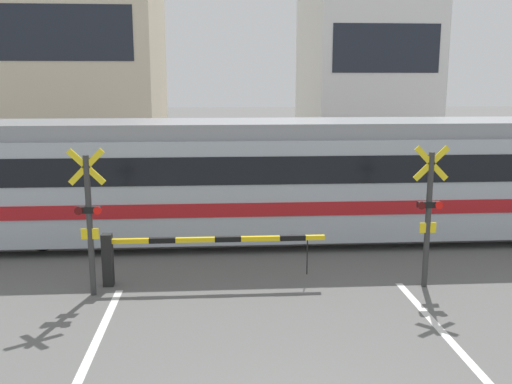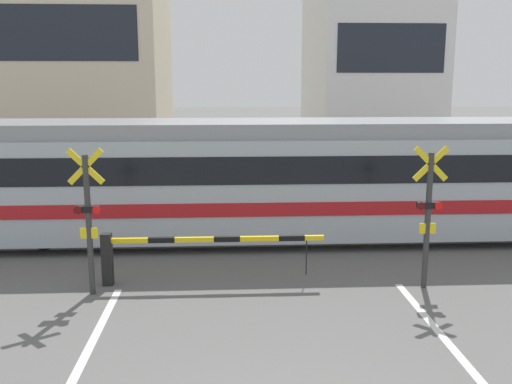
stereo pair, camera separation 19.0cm
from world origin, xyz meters
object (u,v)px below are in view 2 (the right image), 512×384
(crossing_barrier_near, at_px, (170,248))
(crossing_signal_right, at_px, (428,211))
(crossing_barrier_far, at_px, (307,191))
(crossing_signal_left, at_px, (88,215))
(commuter_train, at_px, (322,176))

(crossing_barrier_near, distance_m, crossing_signal_right, 5.05)
(crossing_barrier_near, relative_size, crossing_signal_right, 1.58)
(crossing_barrier_far, bearing_deg, crossing_barrier_near, -121.55)
(crossing_barrier_near, relative_size, crossing_signal_left, 1.58)
(commuter_train, bearing_deg, crossing_barrier_far, 90.16)
(commuter_train, bearing_deg, crossing_barrier_near, -137.88)
(commuter_train, relative_size, crossing_barrier_far, 4.99)
(crossing_signal_right, bearing_deg, commuter_train, 111.07)
(commuter_train, bearing_deg, crossing_signal_left, -143.46)
(crossing_barrier_far, xyz_separation_m, crossing_signal_right, (1.43, -6.24, 0.80))
(crossing_barrier_far, relative_size, crossing_signal_right, 1.58)
(crossing_barrier_far, height_order, crossing_signal_right, crossing_signal_right)
(crossing_barrier_near, height_order, crossing_signal_right, crossing_signal_right)
(commuter_train, xyz_separation_m, crossing_barrier_far, (-0.01, 2.56, -0.88))
(commuter_train, xyz_separation_m, crossing_signal_right, (1.42, -3.69, -0.08))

